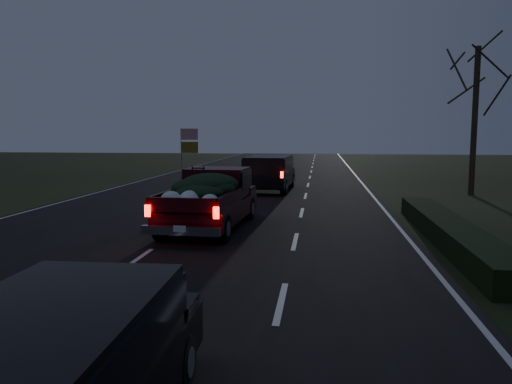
# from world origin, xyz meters

# --- Properties ---
(ground) EXTENTS (120.00, 120.00, 0.00)m
(ground) POSITION_xyz_m (0.00, 0.00, 0.00)
(ground) COLOR black
(ground) RESTS_ON ground
(road_asphalt) EXTENTS (14.00, 120.00, 0.02)m
(road_asphalt) POSITION_xyz_m (0.00, 0.00, 0.01)
(road_asphalt) COLOR black
(road_asphalt) RESTS_ON ground
(hedge_row) EXTENTS (1.00, 10.00, 0.60)m
(hedge_row) POSITION_xyz_m (7.80, 3.00, 0.30)
(hedge_row) COLOR black
(hedge_row) RESTS_ON ground
(bare_tree_far) EXTENTS (3.60, 3.60, 7.00)m
(bare_tree_far) POSITION_xyz_m (11.50, 14.00, 5.23)
(bare_tree_far) COLOR black
(bare_tree_far) RESTS_ON ground
(pickup_truck) EXTENTS (2.29, 5.40, 2.78)m
(pickup_truck) POSITION_xyz_m (0.87, 4.10, 1.04)
(pickup_truck) COLOR #36070F
(pickup_truck) RESTS_ON ground
(lead_suv) EXTENTS (2.38, 5.19, 1.46)m
(lead_suv) POSITION_xyz_m (1.68, 14.33, 1.11)
(lead_suv) COLOR black
(lead_suv) RESTS_ON ground
(rear_suv) EXTENTS (2.06, 4.31, 1.22)m
(rear_suv) POSITION_xyz_m (1.93, -7.10, 0.93)
(rear_suv) COLOR black
(rear_suv) RESTS_ON ground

